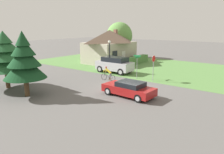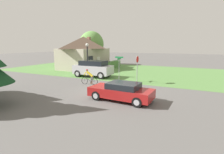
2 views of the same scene
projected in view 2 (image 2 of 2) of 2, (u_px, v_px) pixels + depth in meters
name	position (u px, v px, depth m)	size (l,w,h in m)	color
ground_plane	(113.00, 91.00, 14.51)	(140.00, 140.00, 0.00)	#5B5956
grass_verge_right	(122.00, 70.00, 26.37)	(16.00, 36.00, 0.01)	#568442
cottage_house	(84.00, 52.00, 28.18)	(8.38, 5.91, 5.17)	#B2A893
hedge_row	(104.00, 67.00, 26.01)	(10.44, 0.90, 1.17)	#4C7A3D
sedan_left_lane	(121.00, 91.00, 12.10)	(2.03, 4.48, 1.26)	maroon
cyclist	(90.00, 77.00, 16.97)	(0.44, 1.76, 1.51)	black
parked_suv_right	(93.00, 68.00, 20.96)	(2.13, 4.68, 1.98)	#B7B7BC
stop_sign	(137.00, 64.00, 17.29)	(0.70, 0.07, 2.75)	gray
street_lamp	(87.00, 54.00, 20.60)	(0.37, 0.37, 4.08)	black
street_name_sign	(119.00, 64.00, 18.15)	(0.90, 0.90, 2.63)	gray
deciduous_tree_right	(92.00, 44.00, 33.72)	(4.68, 4.68, 6.44)	#4C3823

